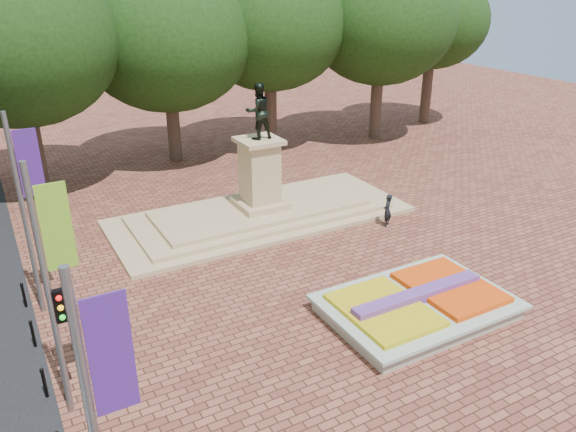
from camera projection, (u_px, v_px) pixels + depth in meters
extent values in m
plane|color=brown|center=(358.00, 295.00, 20.48)|extent=(90.00, 90.00, 0.00)
cube|color=gray|center=(417.00, 308.00, 19.23)|extent=(6.00, 4.00, 0.45)
cube|color=#A8B3A2|center=(417.00, 301.00, 19.12)|extent=(6.30, 4.30, 0.12)
cube|color=#F8480D|center=(450.00, 287.00, 19.71)|extent=(2.60, 3.40, 0.22)
cube|color=gold|center=(384.00, 310.00, 18.43)|extent=(2.60, 3.40, 0.18)
cube|color=#5F3187|center=(418.00, 296.00, 19.03)|extent=(5.20, 0.55, 0.38)
cube|color=tan|center=(261.00, 216.00, 26.84)|extent=(14.00, 6.00, 0.20)
cube|color=tan|center=(260.00, 212.00, 26.76)|extent=(12.00, 5.00, 0.20)
cube|color=tan|center=(260.00, 208.00, 26.68)|extent=(10.00, 4.00, 0.20)
cube|color=tan|center=(260.00, 203.00, 26.58)|extent=(2.20, 2.20, 0.30)
cube|color=tan|center=(260.00, 172.00, 25.96)|extent=(1.50, 1.50, 2.80)
cube|color=tan|center=(259.00, 141.00, 25.36)|extent=(1.90, 1.90, 0.20)
imported|color=black|center=(258.00, 111.00, 24.82)|extent=(1.22, 0.95, 2.50)
cylinder|color=#37281E|center=(46.00, 148.00, 30.52)|extent=(0.80, 0.80, 4.00)
ellipsoid|color=black|center=(31.00, 60.00, 28.65)|extent=(8.80, 8.80, 7.48)
cylinder|color=#37281E|center=(171.00, 132.00, 33.64)|extent=(0.80, 0.80, 4.00)
ellipsoid|color=black|center=(164.00, 51.00, 31.77)|extent=(8.80, 8.80, 7.48)
cylinder|color=#37281E|center=(274.00, 118.00, 36.77)|extent=(0.80, 0.80, 4.00)
ellipsoid|color=black|center=(273.00, 44.00, 34.89)|extent=(8.80, 8.80, 7.48)
cylinder|color=#37281E|center=(361.00, 107.00, 39.89)|extent=(0.80, 0.80, 4.00)
ellipsoid|color=black|center=(364.00, 38.00, 38.01)|extent=(8.80, 8.80, 7.48)
cylinder|color=#37281E|center=(435.00, 97.00, 43.01)|extent=(0.80, 0.80, 4.00)
ellipsoid|color=black|center=(442.00, 33.00, 41.13)|extent=(8.80, 8.80, 7.48)
cube|color=#441D79|center=(111.00, 355.00, 8.80)|extent=(0.70, 0.04, 2.20)
cylinder|color=slate|center=(49.00, 298.00, 13.73)|extent=(0.16, 0.16, 7.00)
cube|color=#79AE22|center=(57.00, 227.00, 13.21)|extent=(0.70, 0.04, 2.20)
cylinder|color=slate|center=(25.00, 218.00, 18.13)|extent=(0.16, 0.16, 7.00)
cube|color=#441D79|center=(29.00, 163.00, 17.61)|extent=(0.70, 0.04, 2.20)
cube|color=black|center=(60.00, 306.00, 13.94)|extent=(0.28, 0.18, 0.90)
cylinder|color=black|center=(45.00, 384.00, 15.37)|extent=(0.10, 0.10, 0.90)
sphere|color=black|center=(42.00, 370.00, 15.18)|extent=(0.12, 0.12, 0.12)
cylinder|color=black|center=(33.00, 335.00, 17.45)|extent=(0.10, 0.10, 0.90)
sphere|color=black|center=(30.00, 322.00, 17.26)|extent=(0.12, 0.12, 0.12)
cylinder|color=black|center=(24.00, 296.00, 19.53)|extent=(0.10, 0.10, 0.90)
sphere|color=black|center=(21.00, 284.00, 19.34)|extent=(0.12, 0.12, 0.12)
imported|color=black|center=(387.00, 210.00, 25.73)|extent=(0.68, 0.63, 1.55)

